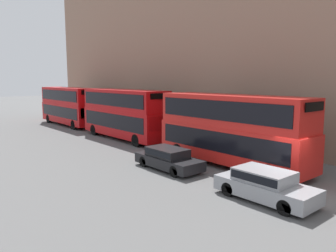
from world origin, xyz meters
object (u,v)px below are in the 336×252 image
(car_dark_sedan, at_px, (265,184))
(bus_third_in_queue, at_px, (69,105))
(bus_second_in_queue, at_px, (124,112))
(car_hatchback, at_px, (168,158))
(bus_leading, at_px, (231,127))
(pedestrian, at_px, (158,130))

(car_dark_sedan, bearing_deg, bus_third_in_queue, 83.11)
(bus_second_in_queue, height_order, bus_third_in_queue, bus_second_in_queue)
(bus_third_in_queue, relative_size, car_hatchback, 2.34)
(bus_second_in_queue, xyz_separation_m, car_hatchback, (-3.40, -10.02, -1.72))
(car_dark_sedan, bearing_deg, bus_leading, 53.99)
(bus_second_in_queue, bearing_deg, car_dark_sedan, -101.59)
(bus_leading, distance_m, car_hatchback, 4.25)
(bus_third_in_queue, bearing_deg, car_hatchback, -98.95)
(bus_second_in_queue, height_order, pedestrian, bus_second_in_queue)
(bus_second_in_queue, relative_size, car_dark_sedan, 2.32)
(car_hatchback, distance_m, pedestrian, 9.83)
(bus_third_in_queue, xyz_separation_m, car_dark_sedan, (-3.40, -28.14, -1.65))
(bus_leading, bearing_deg, car_hatchback, 151.07)
(bus_second_in_queue, distance_m, car_dark_sedan, 17.01)
(bus_third_in_queue, xyz_separation_m, pedestrian, (2.21, -13.52, -1.53))
(pedestrian, bearing_deg, bus_second_in_queue, 138.44)
(car_dark_sedan, height_order, pedestrian, pedestrian)
(bus_second_in_queue, xyz_separation_m, car_dark_sedan, (-3.40, -16.58, -1.68))
(car_dark_sedan, xyz_separation_m, car_hatchback, (0.00, 6.56, -0.05))
(bus_third_in_queue, height_order, pedestrian, bus_third_in_queue)
(bus_leading, bearing_deg, car_dark_sedan, -126.01)
(car_hatchback, relative_size, pedestrian, 2.43)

